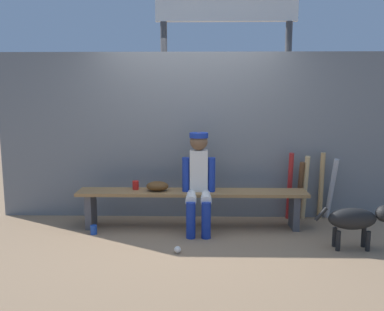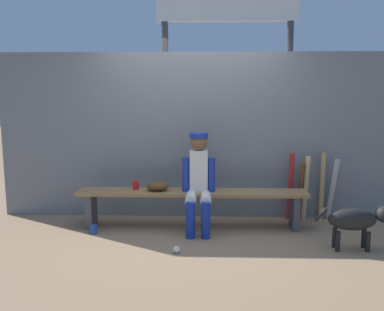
% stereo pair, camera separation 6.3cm
% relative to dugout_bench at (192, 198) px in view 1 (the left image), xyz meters
% --- Properties ---
extents(ground_plane, '(30.00, 30.00, 0.00)m').
position_rel_dugout_bench_xyz_m(ground_plane, '(0.00, 0.00, -0.38)').
color(ground_plane, '#937556').
extents(chainlink_fence, '(5.24, 0.03, 2.22)m').
position_rel_dugout_bench_xyz_m(chainlink_fence, '(0.00, 0.48, 0.73)').
color(chainlink_fence, slate).
rests_on(chainlink_fence, ground_plane).
extents(dugout_bench, '(2.87, 0.36, 0.48)m').
position_rel_dugout_bench_xyz_m(dugout_bench, '(0.00, 0.00, 0.00)').
color(dugout_bench, olive).
rests_on(dugout_bench, ground_plane).
extents(player_seated, '(0.41, 0.55, 1.21)m').
position_rel_dugout_bench_xyz_m(player_seated, '(0.08, -0.11, 0.28)').
color(player_seated, silver).
rests_on(player_seated, ground_plane).
extents(baseball_glove, '(0.28, 0.20, 0.12)m').
position_rel_dugout_bench_xyz_m(baseball_glove, '(-0.43, 0.00, 0.16)').
color(baseball_glove, '#593819').
rests_on(baseball_glove, dugout_bench).
extents(bat_aluminum_red, '(0.08, 0.20, 0.92)m').
position_rel_dugout_bench_xyz_m(bat_aluminum_red, '(1.29, 0.34, 0.08)').
color(bat_aluminum_red, '#B22323').
rests_on(bat_aluminum_red, ground_plane).
extents(bat_wood_dark, '(0.07, 0.24, 0.81)m').
position_rel_dugout_bench_xyz_m(bat_wood_dark, '(1.43, 0.35, 0.02)').
color(bat_wood_dark, brown).
rests_on(bat_wood_dark, ground_plane).
extents(bat_wood_natural, '(0.06, 0.21, 0.89)m').
position_rel_dugout_bench_xyz_m(bat_wood_natural, '(1.50, 0.33, 0.06)').
color(bat_wood_natural, tan).
rests_on(bat_wood_natural, ground_plane).
extents(bat_wood_tan, '(0.09, 0.16, 0.92)m').
position_rel_dugout_bench_xyz_m(bat_wood_tan, '(1.72, 0.39, 0.08)').
color(bat_wood_tan, tan).
rests_on(bat_wood_tan, ground_plane).
extents(bat_aluminum_silver, '(0.11, 0.27, 0.85)m').
position_rel_dugout_bench_xyz_m(bat_aluminum_silver, '(1.86, 0.37, 0.05)').
color(bat_aluminum_silver, '#B7B7BC').
rests_on(bat_aluminum_silver, ground_plane).
extents(baseball, '(0.07, 0.07, 0.07)m').
position_rel_dugout_bench_xyz_m(baseball, '(-0.14, -0.84, -0.34)').
color(baseball, white).
rests_on(baseball, ground_plane).
extents(cup_on_ground, '(0.08, 0.08, 0.11)m').
position_rel_dugout_bench_xyz_m(cup_on_ground, '(-1.18, -0.28, -0.32)').
color(cup_on_ground, '#1E47AD').
rests_on(cup_on_ground, ground_plane).
extents(cup_on_bench, '(0.08, 0.08, 0.11)m').
position_rel_dugout_bench_xyz_m(cup_on_bench, '(-0.72, 0.06, 0.15)').
color(cup_on_bench, red).
rests_on(cup_on_bench, dugout_bench).
extents(scoreboard, '(2.37, 0.27, 3.70)m').
position_rel_dugout_bench_xyz_m(scoreboard, '(0.55, 1.29, 2.24)').
color(scoreboard, '#3F3F42').
rests_on(scoreboard, ground_plane).
extents(dog, '(0.84, 0.20, 0.49)m').
position_rel_dugout_bench_xyz_m(dog, '(1.81, -0.67, -0.04)').
color(dog, black).
rests_on(dog, ground_plane).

